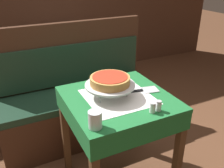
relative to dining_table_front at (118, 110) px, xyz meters
name	(u,v)px	position (x,y,z in m)	size (l,w,h in m)	color
dining_table_front	(118,110)	(0.00, 0.00, 0.00)	(0.69, 0.69, 0.77)	#1E6B33
dining_table_rear	(66,43)	(0.16, 1.75, 0.00)	(0.74, 0.74, 0.77)	beige
booth_bench	(79,105)	(-0.05, 0.73, -0.33)	(1.48, 0.50, 1.11)	#3D2316
pizza_pan_stand	(110,85)	(-0.04, 0.04, 0.19)	(0.34, 0.34, 0.09)	#ADADB2
deep_dish_pizza	(110,80)	(-0.04, 0.04, 0.22)	(0.26, 0.26, 0.06)	#C68E47
pizza_server	(141,90)	(0.18, 0.00, 0.11)	(0.29, 0.11, 0.01)	#BCBCC1
water_glass_near	(95,120)	(-0.27, -0.26, 0.16)	(0.08, 0.08, 0.10)	silver
salt_shaker	(153,108)	(0.09, -0.26, 0.14)	(0.04, 0.04, 0.06)	silver
pepper_shaker	(159,106)	(0.14, -0.26, 0.14)	(0.04, 0.04, 0.07)	silver
condiment_caddy	(71,31)	(0.22, 1.72, 0.16)	(0.12, 0.12, 0.16)	black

